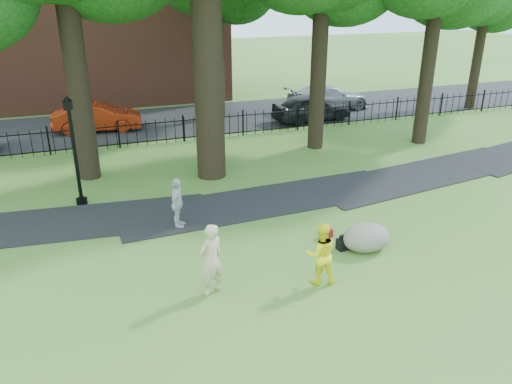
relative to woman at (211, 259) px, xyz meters
name	(u,v)px	position (x,y,z in m)	size (l,w,h in m)	color
ground	(281,260)	(2.16, 0.82, -0.91)	(120.00, 120.00, 0.00)	#416F27
footpath	(264,202)	(3.16, 4.72, -0.91)	(36.00, 2.60, 0.03)	black
street	(168,122)	(2.16, 16.82, -0.91)	(80.00, 7.00, 0.02)	black
iron_fence	(183,129)	(2.16, 12.82, -0.31)	(44.00, 0.04, 1.20)	black
brick_building	(73,2)	(-1.84, 24.82, 5.09)	(18.00, 8.00, 12.00)	brown
woman	(211,259)	(0.00, 0.00, 0.00)	(0.67, 0.44, 1.83)	#CCB08C
man	(321,254)	(2.66, -0.49, -0.10)	(0.79, 0.61, 1.62)	#FFF115
pedestrian	(177,203)	(-0.02, 3.82, -0.12)	(0.93, 0.39, 1.58)	#B5B6BA
boulder	(366,236)	(4.67, 0.62, -0.51)	(1.38, 1.04, 0.81)	#665F55
lamppost	(75,153)	(-2.77, 6.70, 0.90)	(0.37, 0.37, 3.70)	black
backpack	(344,244)	(4.10, 0.81, -0.75)	(0.43, 0.27, 0.32)	black
red_bag	(326,234)	(3.94, 1.60, -0.79)	(0.37, 0.23, 0.26)	maroon
red_sedan	(97,117)	(-1.57, 16.18, -0.19)	(1.52, 4.37, 1.44)	#A1260C
grey_car	(311,107)	(9.63, 14.32, -0.17)	(1.75, 4.35, 1.48)	black
silver_car	(328,98)	(11.71, 16.32, -0.18)	(2.07, 5.09, 1.48)	gray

